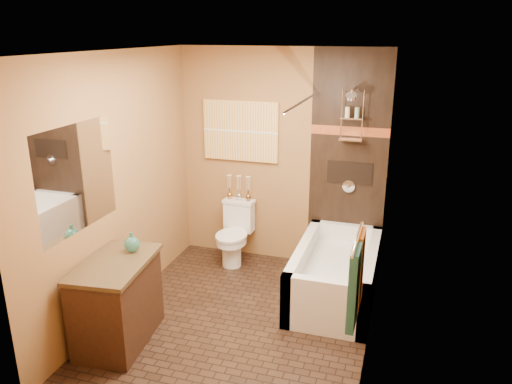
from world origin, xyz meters
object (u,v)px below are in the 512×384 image
at_px(sunset_painting, 241,131).
at_px(toilet, 235,233).
at_px(bathtub, 335,278).
at_px(vanity, 117,301).

relative_size(sunset_painting, toilet, 1.23).
height_order(sunset_painting, bathtub, sunset_painting).
bearing_deg(vanity, toilet, 69.83).
xyz_separation_m(sunset_painting, vanity, (-0.45, -2.07, -1.16)).
height_order(sunset_painting, vanity, sunset_painting).
bearing_deg(bathtub, toilet, 159.58).
bearing_deg(bathtub, vanity, -142.12).
bearing_deg(sunset_painting, vanity, -102.22).
bearing_deg(toilet, sunset_painting, 93.04).
xyz_separation_m(sunset_painting, bathtub, (1.28, -0.73, -1.33)).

